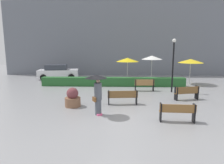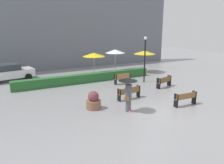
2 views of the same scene
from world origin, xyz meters
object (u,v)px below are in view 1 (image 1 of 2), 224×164
at_px(pedestrian_with_umbrella, 97,88).
at_px(bench_back_row, 144,84).
at_px(bench_near_right, 177,111).
at_px(planter_pot, 73,98).
at_px(patio_umbrella_white, 152,58).
at_px(bench_far_right, 187,92).
at_px(parked_car, 58,71).
at_px(lamp_post, 173,60).
at_px(patio_umbrella_yellow_far, 191,61).
at_px(patio_umbrella_yellow, 127,60).
at_px(bench_mid_center, 123,96).

bearing_deg(pedestrian_with_umbrella, bench_back_row, 61.84).
xyz_separation_m(bench_near_right, planter_pot, (-5.33, 2.27, -0.04)).
height_order(bench_near_right, patio_umbrella_white, patio_umbrella_white).
xyz_separation_m(bench_far_right, parked_car, (-11.06, 8.39, 0.30)).
distance_m(bench_back_row, lamp_post, 2.82).
height_order(bench_near_right, parked_car, parked_car).
bearing_deg(bench_near_right, parked_car, 126.88).
bearing_deg(bench_near_right, lamp_post, 77.65).
height_order(bench_far_right, patio_umbrella_yellow_far, patio_umbrella_yellow_far).
bearing_deg(patio_umbrella_white, patio_umbrella_yellow, 176.03).
bearing_deg(pedestrian_with_umbrella, planter_pot, 138.46).
bearing_deg(patio_umbrella_yellow, pedestrian_with_umbrella, -101.57).
xyz_separation_m(bench_far_right, bench_mid_center, (-4.20, -1.25, -0.01)).
xyz_separation_m(bench_mid_center, bench_back_row, (1.77, 3.85, 0.03)).
height_order(patio_umbrella_yellow, parked_car, patio_umbrella_yellow).
distance_m(bench_mid_center, patio_umbrella_yellow, 7.42).
height_order(bench_mid_center, bench_back_row, bench_back_row).
xyz_separation_m(bench_far_right, pedestrian_with_umbrella, (-5.50, -3.14, 0.87)).
distance_m(patio_umbrella_yellow, patio_umbrella_yellow_far, 5.78).
bearing_deg(bench_near_right, bench_mid_center, 131.45).
distance_m(bench_far_right, patio_umbrella_white, 6.27).
relative_size(bench_back_row, patio_umbrella_yellow_far, 0.65).
relative_size(bench_back_row, parked_car, 0.35).
bearing_deg(lamp_post, bench_back_row, 170.51).
height_order(bench_far_right, bench_mid_center, bench_far_right).
height_order(lamp_post, patio_umbrella_yellow, lamp_post).
distance_m(bench_near_right, pedestrian_with_umbrella, 3.94).
xyz_separation_m(planter_pot, patio_umbrella_yellow, (3.44, 7.69, 1.76)).
distance_m(pedestrian_with_umbrella, patio_umbrella_white, 9.89).
distance_m(bench_mid_center, planter_pot, 2.93).
bearing_deg(bench_mid_center, patio_umbrella_white, 68.33).
relative_size(bench_mid_center, patio_umbrella_white, 0.68).
bearing_deg(planter_pot, bench_far_right, 13.80).
height_order(bench_mid_center, lamp_post, lamp_post).
xyz_separation_m(pedestrian_with_umbrella, lamp_post, (5.12, 5.40, 1.07)).
distance_m(bench_mid_center, lamp_post, 5.53).
relative_size(bench_back_row, pedestrian_with_umbrella, 0.75).
height_order(bench_back_row, pedestrian_with_umbrella, pedestrian_with_umbrella).
relative_size(pedestrian_with_umbrella, patio_umbrella_white, 0.77).
xyz_separation_m(lamp_post, patio_umbrella_white, (-1.01, 3.54, 0.00)).
bearing_deg(pedestrian_with_umbrella, bench_near_right, -13.00).
bearing_deg(parked_car, planter_pot, -68.58).
bearing_deg(patio_umbrella_white, bench_back_row, -107.88).
bearing_deg(patio_umbrella_yellow, patio_umbrella_yellow_far, -2.26).
distance_m(patio_umbrella_yellow_far, parked_car, 13.53).
bearing_deg(patio_umbrella_white, parked_car, 164.98).
xyz_separation_m(patio_umbrella_yellow, patio_umbrella_yellow_far, (5.78, -0.23, -0.08)).
bearing_deg(parked_car, patio_umbrella_yellow, -18.19).
relative_size(bench_mid_center, planter_pot, 1.63).
bearing_deg(patio_umbrella_yellow, bench_near_right, -79.29).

